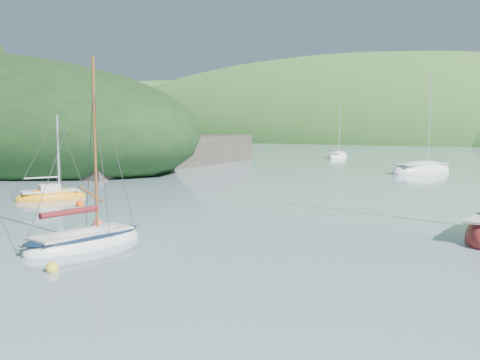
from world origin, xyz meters
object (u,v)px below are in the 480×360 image
Objects in this scene: daysailer_white at (84,241)px; distant_sloop_c at (337,157)px; distant_sloop_a at (421,171)px; sailboat_yellow at (51,197)px.

distant_sloop_c reaches higher than daysailer_white.
distant_sloop_a is 1.21× the size of distant_sloop_c.
daysailer_white is 15.20m from sailboat_yellow.
daysailer_white is at bearing -68.49° from distant_sloop_a.
distant_sloop_a is (14.84, 33.56, 0.03)m from sailboat_yellow.
daysailer_white is 62.76m from distant_sloop_c.
distant_sloop_a reaches higher than sailboat_yellow.
distant_sloop_c is at bearing 116.35° from sailboat_yellow.
distant_sloop_a is at bearing -55.33° from distant_sloop_c.
daysailer_white is at bearing -8.50° from sailboat_yellow.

